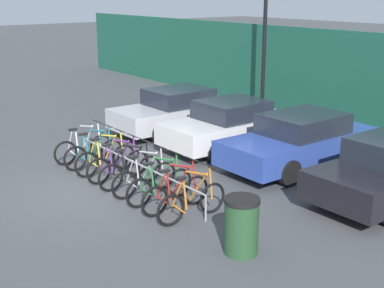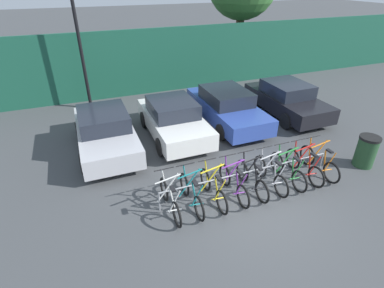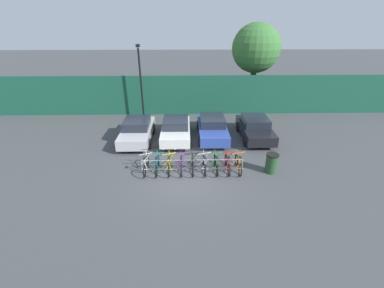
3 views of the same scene
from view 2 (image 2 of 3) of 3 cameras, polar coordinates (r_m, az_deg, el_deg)
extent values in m
plane|color=#424447|center=(8.36, 11.26, -11.11)|extent=(120.00, 120.00, 0.00)
cube|color=#19513D|center=(15.62, -7.14, 15.34)|extent=(36.00, 0.16, 3.16)
cylinder|color=gray|center=(8.59, 10.82, -5.16)|extent=(5.27, 0.04, 0.04)
cylinder|color=gray|center=(7.89, -6.27, -10.87)|extent=(0.04, 0.04, 0.55)
cylinder|color=gray|center=(10.24, 23.41, -3.00)|extent=(0.04, 0.04, 0.55)
torus|color=black|center=(7.42, -2.92, -13.30)|extent=(0.06, 0.66, 0.66)
torus|color=black|center=(8.19, -5.33, -8.59)|extent=(0.06, 0.66, 0.66)
cylinder|color=silver|center=(7.71, -4.64, -8.31)|extent=(0.60, 0.04, 0.76)
cylinder|color=silver|center=(7.48, -4.61, -6.67)|extent=(0.68, 0.04, 0.16)
cylinder|color=silver|center=(7.49, -3.84, -10.15)|extent=(0.14, 0.04, 0.63)
cylinder|color=silver|center=(7.33, -3.35, -10.93)|extent=(0.32, 0.03, 0.58)
cylinder|color=silver|center=(7.57, -3.41, -12.47)|extent=(0.40, 0.03, 0.08)
cylinder|color=silver|center=(7.94, -5.35, -6.81)|extent=(0.12, 0.04, 0.69)
cylinder|color=black|center=(7.70, -5.39, -4.80)|extent=(0.52, 0.03, 0.03)
cube|color=black|center=(7.21, -3.70, -8.51)|extent=(0.10, 0.22, 0.05)
torus|color=black|center=(7.57, 1.38, -12.20)|extent=(0.06, 0.66, 0.66)
torus|color=black|center=(8.32, -1.43, -7.71)|extent=(0.06, 0.66, 0.66)
cylinder|color=#197A7F|center=(7.85, -0.53, -7.37)|extent=(0.60, 0.04, 0.76)
cylinder|color=#197A7F|center=(7.63, -0.39, -5.73)|extent=(0.68, 0.04, 0.16)
cylinder|color=#197A7F|center=(7.64, 0.39, -9.14)|extent=(0.14, 0.04, 0.63)
cylinder|color=#197A7F|center=(7.49, 0.97, -9.88)|extent=(0.32, 0.03, 0.58)
cylinder|color=#197A7F|center=(7.72, 0.80, -11.42)|extent=(0.40, 0.03, 0.08)
cylinder|color=#197A7F|center=(8.09, -1.36, -5.94)|extent=(0.12, 0.04, 0.69)
cylinder|color=black|center=(7.85, -1.28, -3.94)|extent=(0.52, 0.03, 0.03)
cube|color=black|center=(7.37, 0.67, -7.50)|extent=(0.10, 0.22, 0.05)
torus|color=black|center=(7.78, 5.72, -11.02)|extent=(0.06, 0.66, 0.66)
torus|color=black|center=(8.51, 2.55, -6.77)|extent=(0.06, 0.66, 0.66)
cylinder|color=yellow|center=(8.05, 3.66, -6.38)|extent=(0.60, 0.04, 0.76)
cylinder|color=yellow|center=(7.84, 3.89, -4.75)|extent=(0.68, 0.04, 0.16)
cylinder|color=yellow|center=(7.85, 4.68, -8.06)|extent=(0.14, 0.04, 0.63)
cylinder|color=yellow|center=(7.70, 5.33, -8.76)|extent=(0.32, 0.03, 0.58)
cylinder|color=yellow|center=(7.93, 5.06, -10.30)|extent=(0.40, 0.03, 0.08)
cylinder|color=yellow|center=(8.28, 2.72, -5.01)|extent=(0.12, 0.04, 0.69)
cylinder|color=black|center=(8.05, 2.91, -3.03)|extent=(0.52, 0.03, 0.03)
cube|color=black|center=(7.58, 5.09, -6.43)|extent=(0.10, 0.22, 0.05)
torus|color=black|center=(8.02, 9.71, -9.87)|extent=(0.06, 0.66, 0.66)
torus|color=black|center=(8.74, 6.27, -5.86)|extent=(0.06, 0.66, 0.66)
cylinder|color=#752D99|center=(8.29, 7.54, -5.42)|extent=(0.60, 0.04, 0.76)
cylinder|color=#752D99|center=(8.08, 7.86, -3.82)|extent=(0.68, 0.04, 0.16)
cylinder|color=#752D99|center=(8.09, 8.64, -7.03)|extent=(0.14, 0.04, 0.63)
cylinder|color=#752D99|center=(7.94, 9.35, -7.67)|extent=(0.32, 0.03, 0.58)
cylinder|color=#752D99|center=(8.17, 8.99, -9.20)|extent=(0.40, 0.03, 0.08)
cylinder|color=#752D99|center=(8.51, 6.52, -4.12)|extent=(0.12, 0.04, 0.69)
cylinder|color=black|center=(8.29, 6.80, -2.17)|extent=(0.52, 0.03, 0.03)
cube|color=black|center=(7.83, 9.15, -5.40)|extent=(0.10, 0.22, 0.05)
torus|color=black|center=(8.29, 13.21, -8.82)|extent=(0.06, 0.66, 0.66)
torus|color=black|center=(8.98, 9.57, -5.03)|extent=(0.06, 0.66, 0.66)
cylinder|color=black|center=(8.55, 10.97, -4.55)|extent=(0.60, 0.04, 0.76)
cylinder|color=black|center=(8.35, 11.35, -2.98)|extent=(0.68, 0.04, 0.16)
cylinder|color=black|center=(8.36, 12.12, -6.08)|extent=(0.14, 0.04, 0.63)
cylinder|color=black|center=(8.21, 12.88, -6.68)|extent=(0.32, 0.03, 0.58)
cylinder|color=black|center=(8.43, 12.45, -8.19)|extent=(0.40, 0.03, 0.08)
cylinder|color=black|center=(8.76, 9.89, -3.32)|extent=(0.12, 0.04, 0.69)
cylinder|color=black|center=(8.54, 10.24, -1.41)|extent=(0.52, 0.03, 0.03)
cube|color=black|center=(8.11, 12.71, -4.48)|extent=(0.10, 0.22, 0.05)
torus|color=black|center=(8.60, 16.63, -7.75)|extent=(0.06, 0.66, 0.66)
torus|color=black|center=(9.27, 12.84, -4.19)|extent=(0.06, 0.66, 0.66)
cylinder|color=#B7B7BC|center=(8.86, 14.34, -3.68)|extent=(0.60, 0.04, 0.76)
cylinder|color=#B7B7BC|center=(8.66, 14.79, -2.14)|extent=(0.68, 0.04, 0.16)
cylinder|color=#B7B7BC|center=(8.67, 15.53, -5.13)|extent=(0.14, 0.04, 0.63)
cylinder|color=#B7B7BC|center=(8.53, 16.32, -5.69)|extent=(0.32, 0.03, 0.58)
cylinder|color=#B7B7BC|center=(8.74, 15.84, -7.17)|extent=(0.40, 0.03, 0.08)
cylinder|color=#B7B7BC|center=(9.06, 13.22, -2.51)|extent=(0.12, 0.04, 0.69)
cylinder|color=black|center=(8.85, 13.63, -0.64)|extent=(0.52, 0.03, 0.03)
cube|color=black|center=(8.43, 16.20, -3.55)|extent=(0.10, 0.22, 0.05)
torus|color=black|center=(8.95, 19.75, -6.75)|extent=(0.06, 0.66, 0.66)
torus|color=black|center=(9.59, 15.86, -3.40)|extent=(0.06, 0.66, 0.66)
cylinder|color=#288438|center=(9.19, 17.45, -2.87)|extent=(0.60, 0.04, 0.76)
cylinder|color=#288438|center=(9.00, 17.94, -1.36)|extent=(0.68, 0.04, 0.16)
cylinder|color=#288438|center=(9.01, 18.66, -4.24)|extent=(0.14, 0.04, 0.63)
cylinder|color=#288438|center=(8.88, 19.47, -4.76)|extent=(0.32, 0.03, 0.58)
cylinder|color=#288438|center=(9.08, 18.94, -6.21)|extent=(0.40, 0.03, 0.08)
cylinder|color=#288438|center=(9.39, 16.30, -1.76)|extent=(0.12, 0.04, 0.69)
cylinder|color=black|center=(9.18, 16.76, 0.06)|extent=(0.52, 0.03, 0.03)
cube|color=black|center=(8.78, 19.38, -2.70)|extent=(0.10, 0.22, 0.05)
torus|color=black|center=(9.31, 22.57, -5.83)|extent=(0.06, 0.66, 0.66)
torus|color=black|center=(9.93, 18.63, -2.66)|extent=(0.06, 0.66, 0.66)
cylinder|color=red|center=(9.54, 20.27, -2.12)|extent=(0.60, 0.04, 0.76)
cylinder|color=red|center=(9.36, 20.80, -0.66)|extent=(0.68, 0.04, 0.16)
cylinder|color=red|center=(9.37, 21.49, -3.42)|extent=(0.14, 0.04, 0.63)
cylinder|color=red|center=(9.24, 22.31, -3.90)|extent=(0.32, 0.03, 0.58)
cylinder|color=red|center=(9.43, 21.75, -5.32)|extent=(0.40, 0.03, 0.08)
cylinder|color=red|center=(9.73, 19.10, -1.07)|extent=(0.12, 0.04, 0.69)
cylinder|color=black|center=(9.53, 19.61, 0.70)|extent=(0.52, 0.03, 0.03)
cube|color=black|center=(9.14, 22.25, -1.92)|extent=(0.10, 0.22, 0.05)
torus|color=black|center=(9.67, 25.03, -5.00)|extent=(0.06, 0.66, 0.66)
torus|color=black|center=(10.27, 21.08, -2.01)|extent=(0.06, 0.66, 0.66)
cylinder|color=orange|center=(9.89, 22.75, -1.45)|extent=(0.60, 0.04, 0.76)
cylinder|color=orange|center=(9.72, 23.30, -0.03)|extent=(0.68, 0.04, 0.16)
cylinder|color=orange|center=(9.73, 23.98, -2.69)|extent=(0.14, 0.04, 0.63)
cylinder|color=orange|center=(9.60, 24.80, -3.15)|extent=(0.32, 0.03, 0.58)
cylinder|color=orange|center=(9.79, 24.21, -4.53)|extent=(0.40, 0.03, 0.08)
cylinder|color=orange|center=(10.08, 21.58, -0.45)|extent=(0.12, 0.04, 0.69)
cylinder|color=black|center=(9.89, 22.12, 1.27)|extent=(0.52, 0.03, 0.03)
cube|color=black|center=(9.51, 24.76, -1.23)|extent=(0.10, 0.22, 0.05)
cube|color=#B7B7BC|center=(10.72, -16.08, 1.71)|extent=(1.80, 4.21, 0.62)
cube|color=#1E232D|center=(10.57, -16.58, 4.68)|extent=(1.58, 1.94, 0.52)
cylinder|color=black|center=(11.91, -20.72, 2.46)|extent=(0.20, 0.64, 0.64)
cylinder|color=black|center=(11.99, -12.64, 3.93)|extent=(0.20, 0.64, 0.64)
cylinder|color=black|center=(9.76, -19.91, -3.59)|extent=(0.20, 0.64, 0.64)
cylinder|color=black|center=(9.86, -10.09, -1.75)|extent=(0.20, 0.64, 0.64)
cube|color=silver|center=(11.21, -3.51, 4.14)|extent=(1.80, 4.03, 0.62)
cube|color=#1E232D|center=(11.06, -3.77, 7.01)|extent=(1.58, 1.85, 0.52)
cylinder|color=black|center=(12.14, -9.07, 4.62)|extent=(0.20, 0.64, 0.64)
cylinder|color=black|center=(12.57, -1.45, 5.88)|extent=(0.20, 0.64, 0.64)
cylinder|color=black|center=(10.12, -5.98, -0.55)|extent=(0.20, 0.64, 0.64)
cylinder|color=black|center=(10.62, 2.90, 1.15)|extent=(0.20, 0.64, 0.64)
cube|color=#2D479E|center=(12.34, 6.63, 6.48)|extent=(1.80, 4.45, 0.62)
cube|color=#1E232D|center=(12.22, 6.54, 9.13)|extent=(1.58, 2.05, 0.52)
cylinder|color=black|center=(13.18, 0.65, 7.05)|extent=(0.20, 0.64, 0.64)
cylinder|color=black|center=(13.86, 7.28, 7.98)|extent=(0.20, 0.64, 0.64)
cylinder|color=black|center=(11.05, 5.68, 2.23)|extent=(0.20, 0.64, 0.64)
cylinder|color=black|center=(11.86, 13.10, 3.58)|extent=(0.20, 0.64, 0.64)
cube|color=black|center=(13.69, 17.57, 7.65)|extent=(1.80, 4.13, 0.62)
cube|color=#1E232D|center=(13.58, 17.67, 10.03)|extent=(1.58, 1.90, 0.52)
cylinder|color=black|center=(14.20, 11.75, 8.12)|extent=(0.20, 0.64, 0.64)
cylinder|color=black|center=(15.16, 17.30, 8.78)|extent=(0.20, 0.64, 0.64)
cylinder|color=black|center=(12.43, 17.55, 4.17)|extent=(0.20, 0.64, 0.64)
cylinder|color=black|center=(13.52, 23.32, 5.14)|extent=(0.20, 0.64, 0.64)
cylinder|color=black|center=(13.96, -20.43, 16.60)|extent=(0.14, 0.14, 5.30)
cylinder|color=#234728|center=(10.94, 30.19, -1.39)|extent=(0.60, 0.60, 0.95)
cylinder|color=black|center=(10.71, 30.87, 0.97)|extent=(0.63, 0.63, 0.08)
cylinder|color=brown|center=(19.37, 8.84, 18.52)|extent=(0.47, 0.47, 3.51)
camera|label=1|loc=(14.33, 70.70, 6.50)|focal=50.00mm
camera|label=3|loc=(7.06, 127.48, -3.52)|focal=24.00mm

